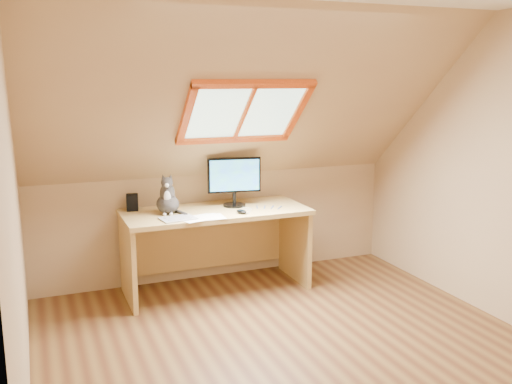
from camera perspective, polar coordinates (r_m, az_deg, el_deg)
name	(u,v)px	position (r m, az deg, el deg)	size (l,w,h in m)	color
ground	(298,353)	(4.17, 4.18, -15.74)	(3.50, 3.50, 0.00)	brown
room_shell	(307,152)	(3.66, 5.14, 3.99)	(3.52, 3.52, 2.41)	tan
desk	(213,232)	(5.19, -4.29, -4.05)	(1.63, 0.71, 0.74)	tan
monitor	(234,178)	(5.15, -2.19, 1.37)	(0.48, 0.20, 0.45)	black
cat	(168,199)	(4.95, -8.84, -0.72)	(0.24, 0.27, 0.36)	#403B39
desk_speaker	(132,202)	(5.13, -12.27, -1.02)	(0.10, 0.10, 0.14)	black
graphics_tablet	(178,219)	(4.76, -7.81, -2.65)	(0.28, 0.20, 0.01)	#B2B2B7
mouse	(242,212)	(4.91, -1.46, -1.98)	(0.06, 0.11, 0.03)	black
papers	(207,218)	(4.78, -4.92, -2.57)	(0.35, 0.30, 0.01)	white
cables	(259,208)	(5.08, 0.35, -1.66)	(0.51, 0.26, 0.01)	silver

